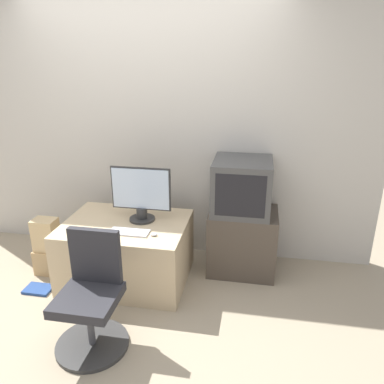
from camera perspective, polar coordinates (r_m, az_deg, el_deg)
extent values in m
plane|color=tan|center=(3.14, -12.32, -19.32)|extent=(12.00, 12.00, 0.00)
cube|color=beige|center=(3.73, -6.17, 9.81)|extent=(4.40, 0.05, 2.60)
cube|color=#CCB289|center=(3.51, -9.88, -8.84)|extent=(1.09, 0.82, 0.57)
cube|color=#4C4238|center=(3.62, 7.66, -7.38)|extent=(0.63, 0.49, 0.61)
cylinder|color=#2D2D2D|center=(3.41, -7.60, -4.08)|extent=(0.23, 0.23, 0.02)
cylinder|color=#2D2D2D|center=(3.38, -7.65, -3.17)|extent=(0.10, 0.10, 0.10)
cube|color=#2D2D2D|center=(3.31, -7.80, 0.52)|extent=(0.54, 0.01, 0.39)
cube|color=silver|center=(3.30, -7.83, 0.49)|extent=(0.51, 0.02, 0.36)
cube|color=silver|center=(3.19, -9.53, -6.05)|extent=(0.33, 0.14, 0.01)
ellipsoid|color=silver|center=(3.11, -5.84, -6.46)|extent=(0.06, 0.04, 0.02)
cube|color=#474747|center=(3.42, 7.62, 0.92)|extent=(0.52, 0.53, 0.49)
cube|color=black|center=(3.17, 7.36, -0.62)|extent=(0.43, 0.01, 0.38)
cylinder|color=#333333|center=(2.99, -14.90, -21.49)|extent=(0.52, 0.52, 0.03)
cylinder|color=#4C4C51|center=(2.88, -15.24, -18.78)|extent=(0.05, 0.05, 0.33)
cube|color=#28282D|center=(2.75, -15.64, -15.50)|extent=(0.41, 0.41, 0.07)
cube|color=#28282D|center=(2.76, -14.53, -9.35)|extent=(0.37, 0.05, 0.41)
cube|color=tan|center=(3.89, -20.86, -9.66)|extent=(0.23, 0.21, 0.24)
cube|color=#D1B27F|center=(3.76, -21.38, -6.05)|extent=(0.22, 0.16, 0.30)
cube|color=navy|center=(3.69, -22.35, -13.52)|extent=(0.24, 0.16, 0.02)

